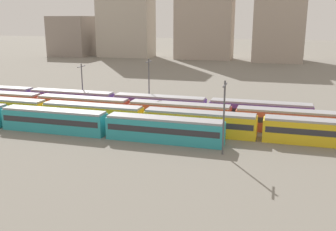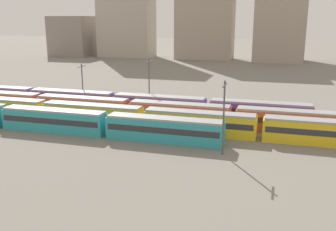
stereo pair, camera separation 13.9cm
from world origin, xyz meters
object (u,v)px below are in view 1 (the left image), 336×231
at_px(train_track_0, 54,120).
at_px(train_track_1, 260,127).
at_px(train_track_2, 179,113).
at_px(train_track_3, 114,102).
at_px(catenary_pole_1, 149,82).
at_px(catenary_pole_3, 82,82).
at_px(catenary_pole_0, 224,114).

bearing_deg(train_track_0, train_track_1, 9.06).
height_order(train_track_2, train_track_3, same).
xyz_separation_m(train_track_1, train_track_3, (-28.92, 10.40, 0.00)).
relative_size(train_track_2, catenary_pole_1, 8.95).
xyz_separation_m(train_track_1, catenary_pole_3, (-37.44, 13.39, 3.13)).
bearing_deg(catenary_pole_3, catenary_pole_1, -0.50).
distance_m(train_track_1, catenary_pole_3, 39.88).
relative_size(train_track_2, train_track_3, 1.25).
bearing_deg(train_track_3, catenary_pole_0, -37.41).
bearing_deg(train_track_0, catenary_pole_1, 61.30).
xyz_separation_m(train_track_3, catenary_pole_3, (-8.52, 2.99, 3.13)).
distance_m(train_track_0, catenary_pole_0, 28.58).
bearing_deg(catenary_pole_3, train_track_3, -19.32).
relative_size(train_track_2, catenary_pole_0, 9.16).
relative_size(train_track_1, train_track_3, 1.51).
bearing_deg(catenary_pole_1, train_track_1, -30.50).
bearing_deg(train_track_1, train_track_0, -170.94).
bearing_deg(catenary_pole_3, catenary_pole_0, -33.34).
xyz_separation_m(catenary_pole_1, catenary_pole_3, (-14.93, 0.13, -0.75)).
xyz_separation_m(train_track_1, catenary_pole_0, (-4.45, -8.31, 3.75)).
bearing_deg(train_track_1, catenary_pole_0, -118.19).
bearing_deg(catenary_pole_3, train_track_1, -19.68).
bearing_deg(catenary_pole_0, train_track_1, 61.81).
bearing_deg(catenary_pole_1, train_track_0, -118.70).
distance_m(catenary_pole_0, catenary_pole_3, 39.48).
relative_size(train_track_1, catenary_pole_1, 10.75).
height_order(catenary_pole_1, catenary_pole_3, catenary_pole_1).
distance_m(train_track_1, train_track_2, 15.04).
relative_size(train_track_3, catenary_pole_0, 7.31).
bearing_deg(catenary_pole_0, catenary_pole_3, 146.66).
distance_m(train_track_3, catenary_pole_1, 8.02).
relative_size(train_track_0, catenary_pole_1, 5.33).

